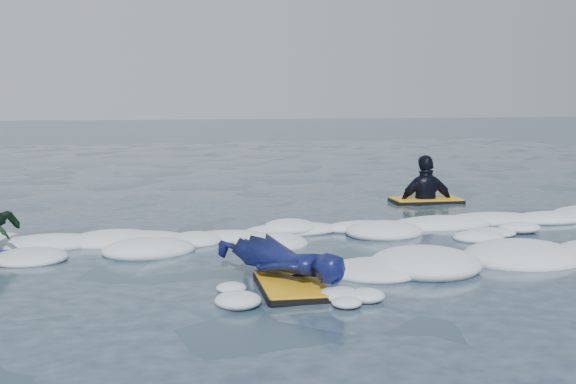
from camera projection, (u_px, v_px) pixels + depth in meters
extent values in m
plane|color=#1A373F|center=(288.00, 269.00, 6.68)|extent=(120.00, 120.00, 0.00)
cube|color=black|center=(292.00, 287.00, 5.91)|extent=(0.63, 1.01, 0.05)
cube|color=#F5AA14|center=(292.00, 283.00, 5.91)|extent=(0.61, 0.99, 0.02)
imported|color=navy|center=(283.00, 260.00, 6.13)|extent=(1.04, 1.53, 0.34)
cube|color=black|center=(426.00, 201.00, 11.04)|extent=(1.12, 0.70, 0.05)
cube|color=#F5AA14|center=(426.00, 199.00, 11.04)|extent=(1.10, 0.67, 0.02)
imported|color=black|center=(426.00, 207.00, 11.05)|extent=(0.96, 0.46, 1.59)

